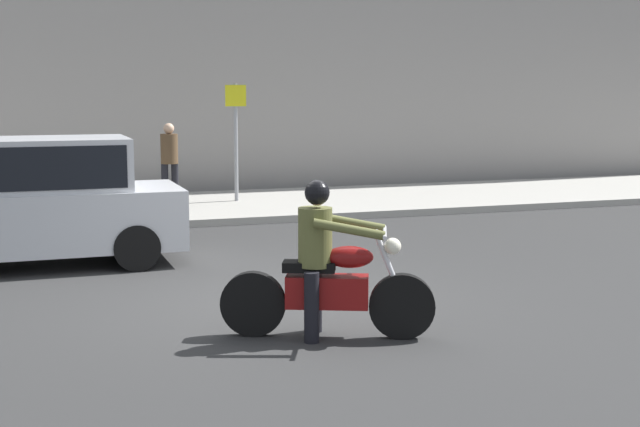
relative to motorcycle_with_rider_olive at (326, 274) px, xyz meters
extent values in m
plane|color=#2C2C2C|center=(-0.11, 1.60, -0.65)|extent=(80.00, 80.00, 0.00)
cube|color=#99968E|center=(-0.11, 9.60, -0.58)|extent=(40.00, 4.40, 0.14)
cylinder|color=black|center=(0.70, -0.30, -0.32)|extent=(0.65, 0.37, 0.66)
cylinder|color=black|center=(-0.68, 0.28, -0.32)|extent=(0.65, 0.37, 0.66)
cylinder|color=silver|center=(0.59, -0.25, 0.05)|extent=(0.36, 0.19, 0.80)
cube|color=maroon|center=(0.01, -0.01, -0.18)|extent=(0.87, 0.58, 0.32)
ellipsoid|color=maroon|center=(0.21, -0.09, 0.17)|extent=(0.54, 0.41, 0.22)
cube|color=black|center=(-0.15, 0.06, 0.07)|extent=(0.57, 0.42, 0.10)
cylinder|color=silver|center=(0.53, -0.23, 0.43)|extent=(0.31, 0.66, 0.04)
sphere|color=silver|center=(0.61, -0.26, 0.29)|extent=(0.17, 0.17, 0.17)
cylinder|color=silver|center=(-0.20, 0.26, -0.30)|extent=(0.67, 0.34, 0.07)
cylinder|color=black|center=(-0.20, -0.14, -0.30)|extent=(0.20, 0.20, 0.70)
cylinder|color=black|center=(-0.04, 0.23, -0.30)|extent=(0.20, 0.20, 0.70)
cylinder|color=brown|center=(-0.10, 0.04, 0.37)|extent=(0.45, 0.45, 0.59)
cylinder|color=brown|center=(0.13, -0.30, 0.49)|extent=(0.68, 0.36, 0.21)
cylinder|color=brown|center=(0.30, 0.11, 0.49)|extent=(0.68, 0.36, 0.21)
sphere|color=tan|center=(-0.08, 0.03, 0.78)|extent=(0.20, 0.20, 0.20)
sphere|color=black|center=(-0.08, 0.03, 0.81)|extent=(0.25, 0.25, 0.25)
cube|color=#B2B5BA|center=(-2.54, 4.70, 0.01)|extent=(3.79, 1.70, 0.84)
cube|color=#B2B5BA|center=(-2.54, 4.70, 0.79)|extent=(2.35, 1.56, 0.72)
cube|color=black|center=(-2.54, 4.70, 0.79)|extent=(2.16, 1.59, 0.58)
cylinder|color=black|center=(-1.37, 4.70, -0.33)|extent=(0.64, 1.76, 0.64)
cylinder|color=gray|center=(1.47, 9.87, 0.71)|extent=(0.08, 0.08, 2.45)
cube|color=yellow|center=(1.47, 9.84, 1.69)|extent=(0.44, 0.03, 0.44)
cylinder|color=black|center=(-0.13, 9.23, -0.07)|extent=(0.14, 0.14, 0.87)
cylinder|color=black|center=(0.07, 9.23, -0.07)|extent=(0.14, 0.14, 0.87)
cylinder|color=#4C3823|center=(-0.03, 9.23, 0.66)|extent=(0.34, 0.34, 0.59)
sphere|color=tan|center=(-0.03, 9.23, 1.06)|extent=(0.21, 0.21, 0.21)
camera|label=1|loc=(-2.85, -8.10, 1.82)|focal=49.42mm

